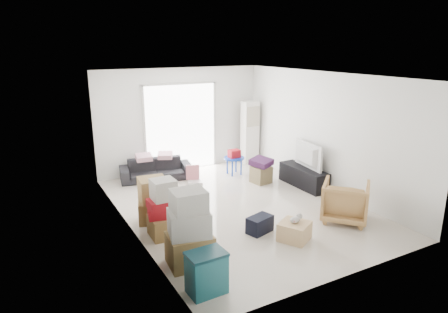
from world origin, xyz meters
TOP-DOWN VIEW (x-y plane):
  - room_shell at (0.00, 0.00)m, footprint 4.98×6.48m
  - sliding_door at (0.00, 2.98)m, footprint 2.10×0.04m
  - ac_tower at (1.95, 2.65)m, footprint 0.45×0.30m
  - tv_console at (2.00, 0.32)m, footprint 0.42×1.39m
  - television at (2.00, 0.32)m, footprint 0.73×1.11m
  - sofa at (-0.90, 2.50)m, footprint 1.82×0.84m
  - pillow_left at (-1.19, 2.54)m, footprint 0.40×0.33m
  - pillow_right at (-0.66, 2.46)m, footprint 0.47×0.43m
  - armchair at (1.46, -1.56)m, footprint 1.13×1.13m
  - storage_bins at (-1.90, -2.38)m, footprint 0.53×0.38m
  - box_stack_a at (-1.80, -1.60)m, footprint 0.71×0.62m
  - box_stack_b at (-1.80, -0.52)m, footprint 0.63×0.54m
  - box_stack_c at (-1.77, 0.16)m, footprint 0.69×0.62m
  - loose_box at (-1.04, -0.11)m, footprint 0.42×0.42m
  - duffel_bag at (-0.26, -1.21)m, footprint 0.53×0.40m
  - ottoman at (1.26, 1.03)m, footprint 0.46×0.46m
  - blanket at (1.26, 1.03)m, footprint 0.60×0.60m
  - kids_table at (1.01, 1.90)m, footprint 0.53×0.53m
  - toy_walker at (-0.21, 1.72)m, footprint 0.42×0.40m
  - wood_crate at (0.11, -1.73)m, footprint 0.65×0.65m
  - plush_bunny at (0.14, -1.72)m, footprint 0.27×0.15m

SIDE VIEW (x-z plane):
  - toy_walker at x=-0.21m, z-range -0.10..0.36m
  - duffel_bag at x=-0.26m, z-range 0.00..0.30m
  - loose_box at x=-1.04m, z-range 0.00..0.31m
  - wood_crate at x=0.11m, z-range 0.00..0.32m
  - ottoman at x=1.26m, z-range 0.00..0.41m
  - tv_console at x=2.00m, z-range 0.00..0.46m
  - storage_bins at x=-1.90m, z-range 0.00..0.60m
  - sofa at x=-0.90m, z-range 0.00..0.68m
  - plush_bunny at x=0.14m, z-range 0.31..0.45m
  - box_stack_c at x=-1.77m, z-range -0.01..0.85m
  - armchair at x=1.46m, z-range 0.00..0.85m
  - box_stack_b at x=-1.80m, z-range -0.07..0.98m
  - kids_table at x=1.01m, z-range 0.14..0.80m
  - blanket at x=1.26m, z-range 0.41..0.55m
  - television at x=2.00m, z-range 0.46..0.60m
  - box_stack_a at x=-1.80m, z-range -0.06..1.14m
  - pillow_left at x=-1.19m, z-range 0.68..0.80m
  - pillow_right at x=-0.66m, z-range 0.68..0.81m
  - ac_tower at x=1.95m, z-range 0.00..1.75m
  - sliding_door at x=0.00m, z-range 0.08..2.41m
  - room_shell at x=0.00m, z-range -0.24..2.94m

